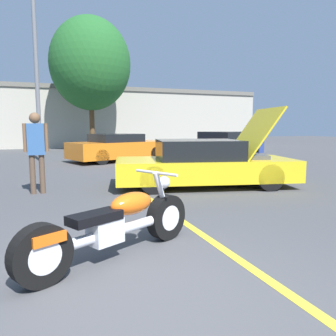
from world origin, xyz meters
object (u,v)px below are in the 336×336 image
Objects in this scene: light_pole at (37,52)px; parked_car_mid_row at (119,148)px; show_car_hood_open at (205,164)px; spectator_near_motorcycle at (36,145)px; parked_car_right_row at (225,145)px; motorcycle at (115,226)px; tree_background at (90,64)px.

parked_car_mid_row is (3.17, -1.30, -4.06)m from light_pole.
parked_car_mid_row is at bearing -22.34° from light_pole.
parked_car_mid_row is at bearing 109.00° from show_car_hood_open.
show_car_hood_open is 4.00m from spectator_near_motorcycle.
light_pole is 5.31m from parked_car_mid_row.
parked_car_right_row is at bearing 69.09° from show_car_hood_open.
light_pole is 9.38m from parked_car_right_row.
spectator_near_motorcycle is (-0.89, 4.23, 0.70)m from motorcycle.
light_pole is at bearing 144.64° from parked_car_right_row.
spectator_near_motorcycle is at bearing -173.89° from show_car_hood_open.
parked_car_mid_row is at bearing 152.56° from parked_car_right_row.
spectator_near_motorcycle is at bearing -168.78° from parked_car_right_row.
parked_car_right_row is 2.52× the size of spectator_near_motorcycle.
parked_car_mid_row is 2.59× the size of spectator_near_motorcycle.
show_car_hood_open is at bearing -6.87° from spectator_near_motorcycle.
show_car_hood_open is 2.61× the size of spectator_near_motorcycle.
parked_car_right_row is at bearing 36.17° from spectator_near_motorcycle.
spectator_near_motorcycle is at bearing -136.72° from parked_car_mid_row.
parked_car_mid_row is at bearing 49.77° from motorcycle.
motorcycle is 12.77m from parked_car_right_row.
show_car_hood_open reaches higher than parked_car_right_row.
parked_car_right_row is 0.97× the size of parked_car_mid_row.
parked_car_right_row is at bearing 26.35° from motorcycle.
spectator_near_motorcycle reaches higher than parked_car_mid_row.
spectator_near_motorcycle is (-3.94, 0.47, 0.51)m from show_car_hood_open.
spectator_near_motorcycle is at bearing 74.08° from motorcycle.
parked_car_right_row is (5.33, -7.44, -4.77)m from tree_background.
parked_car_right_row is 5.15m from parked_car_mid_row.
light_pole is 6.66m from tree_background.
tree_background is 10.32m from parked_car_right_row.
show_car_hood_open is 1.04× the size of parked_car_right_row.
show_car_hood_open is at bearing 23.09° from motorcycle.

